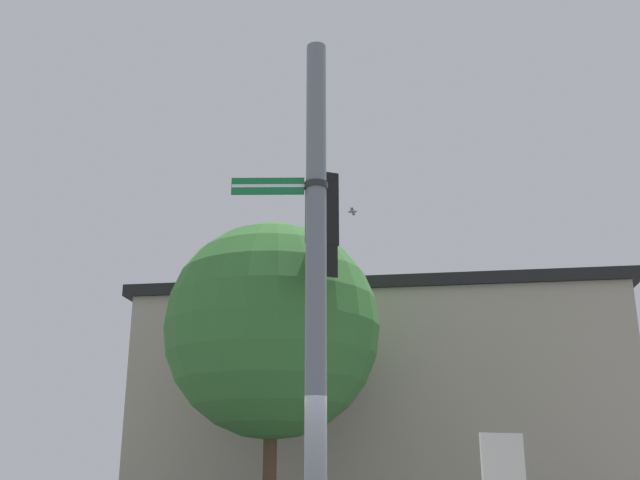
# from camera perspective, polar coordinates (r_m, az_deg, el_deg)

# --- Properties ---
(signal_pole) EXTENTS (0.26, 0.26, 7.10)m
(signal_pole) POSITION_cam_1_polar(r_m,az_deg,el_deg) (9.02, -0.31, -5.06)
(signal_pole) COLOR slate
(signal_pole) RESTS_ON ground
(mast_arm) EXTENTS (2.95, 6.99, 0.19)m
(mast_arm) POSITION_cam_1_polar(r_m,az_deg,el_deg) (13.47, -0.02, 3.63)
(mast_arm) COLOR slate
(traffic_light_nearest_pole) EXTENTS (0.54, 0.49, 1.31)m
(traffic_light_nearest_pole) POSITION_cam_1_polar(r_m,az_deg,el_deg) (12.06, -0.12, 2.23)
(traffic_light_nearest_pole) COLOR black
(traffic_light_mid_inner) EXTENTS (0.54, 0.49, 1.31)m
(traffic_light_mid_inner) POSITION_cam_1_polar(r_m,az_deg,el_deg) (13.86, -0.01, -0.48)
(traffic_light_mid_inner) COLOR black
(traffic_light_mid_outer) EXTENTS (0.54, 0.49, 1.31)m
(traffic_light_mid_outer) POSITION_cam_1_polar(r_m,az_deg,el_deg) (15.68, 0.07, -2.57)
(traffic_light_mid_outer) COLOR black
(street_name_sign) EXTENTS (1.14, 0.56, 0.22)m
(street_name_sign) POSITION_cam_1_polar(r_m,az_deg,el_deg) (9.50, -2.03, 4.09)
(street_name_sign) COLOR #147238
(bird_flying) EXTENTS (0.27, 0.36, 0.11)m
(bird_flying) POSITION_cam_1_polar(r_m,az_deg,el_deg) (18.84, 2.48, 2.17)
(bird_flying) COLOR gray
(storefront_building) EXTENTS (14.36, 12.16, 6.42)m
(storefront_building) POSITION_cam_1_polar(r_m,az_deg,el_deg) (21.30, 4.76, -13.35)
(storefront_building) COLOR #A89E89
(storefront_building) RESTS_ON ground
(tree_by_storefront) EXTENTS (4.51, 4.51, 6.89)m
(tree_by_storefront) POSITION_cam_1_polar(r_m,az_deg,el_deg) (15.97, -3.61, -6.76)
(tree_by_storefront) COLOR #4C3823
(tree_by_storefront) RESTS_ON ground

